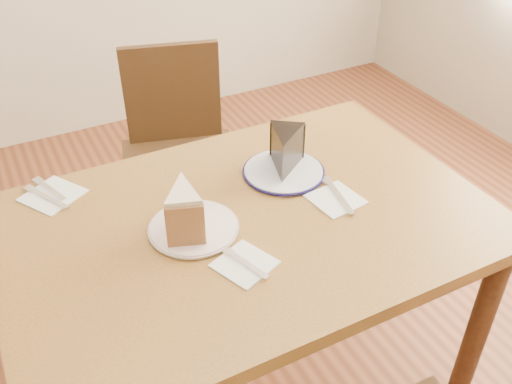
% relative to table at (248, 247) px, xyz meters
% --- Properties ---
extents(table, '(1.20, 0.80, 0.75)m').
position_rel_table_xyz_m(table, '(0.00, 0.00, 0.00)').
color(table, brown).
rests_on(table, ground).
extents(chair_far, '(0.52, 0.52, 0.86)m').
position_rel_table_xyz_m(chair_far, '(0.09, 0.76, -0.17)').
color(chair_far, black).
rests_on(chair_far, ground).
extents(plate_cream, '(0.21, 0.21, 0.01)m').
position_rel_table_xyz_m(plate_cream, '(-0.14, 0.02, 0.10)').
color(plate_cream, silver).
rests_on(plate_cream, table).
extents(plate_navy, '(0.22, 0.22, 0.01)m').
position_rel_table_xyz_m(plate_navy, '(0.18, 0.13, 0.10)').
color(plate_navy, silver).
rests_on(plate_navy, table).
extents(carrot_cake, '(0.12, 0.14, 0.11)m').
position_rel_table_xyz_m(carrot_cake, '(-0.15, 0.02, 0.16)').
color(carrot_cake, beige).
rests_on(carrot_cake, plate_cream).
extents(chocolate_cake, '(0.15, 0.16, 0.10)m').
position_rel_table_xyz_m(chocolate_cake, '(0.18, 0.13, 0.16)').
color(chocolate_cake, black).
rests_on(chocolate_cake, plate_navy).
extents(napkin_cream, '(0.15, 0.15, 0.00)m').
position_rel_table_xyz_m(napkin_cream, '(-0.08, -0.15, 0.10)').
color(napkin_cream, white).
rests_on(napkin_cream, table).
extents(napkin_navy, '(0.14, 0.14, 0.00)m').
position_rel_table_xyz_m(napkin_navy, '(0.23, -0.04, 0.10)').
color(napkin_navy, white).
rests_on(napkin_navy, table).
extents(napkin_spare, '(0.18, 0.18, 0.00)m').
position_rel_table_xyz_m(napkin_spare, '(-0.41, 0.31, 0.10)').
color(napkin_spare, white).
rests_on(napkin_spare, table).
extents(fork_cream, '(0.06, 0.14, 0.00)m').
position_rel_table_xyz_m(fork_cream, '(-0.08, -0.15, 0.10)').
color(fork_cream, silver).
rests_on(fork_cream, napkin_cream).
extents(knife_navy, '(0.04, 0.17, 0.00)m').
position_rel_table_xyz_m(knife_navy, '(0.25, -0.03, 0.10)').
color(knife_navy, silver).
rests_on(knife_navy, napkin_navy).
extents(fork_spare, '(0.06, 0.14, 0.00)m').
position_rel_table_xyz_m(fork_spare, '(-0.41, 0.34, 0.10)').
color(fork_spare, silver).
rests_on(fork_spare, napkin_spare).
extents(knife_spare, '(0.09, 0.15, 0.00)m').
position_rel_table_xyz_m(knife_spare, '(-0.43, 0.31, 0.10)').
color(knife_spare, silver).
rests_on(knife_spare, napkin_spare).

